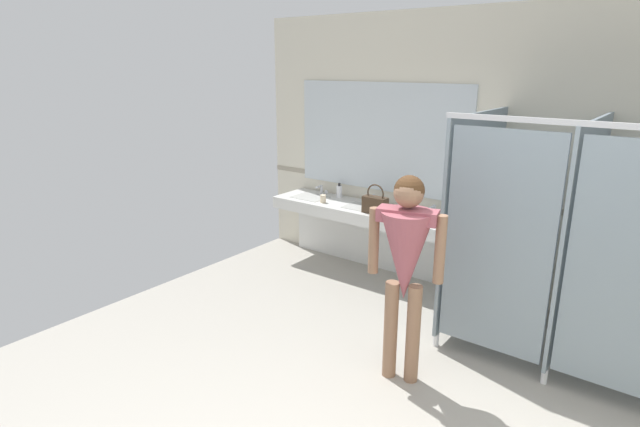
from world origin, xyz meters
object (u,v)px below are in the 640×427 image
person_standing (406,255)px  soap_dispenser (339,191)px  handbag (375,204)px  paper_cup (323,199)px

person_standing → soap_dispenser: (-1.90, 1.83, -0.15)m
handbag → soap_dispenser: handbag is taller
paper_cup → soap_dispenser: bearing=87.2°
soap_dispenser → paper_cup: size_ratio=1.98×
soap_dispenser → paper_cup: soap_dispenser is taller
handbag → person_standing: bearing=-51.9°
handbag → soap_dispenser: 0.79m
paper_cup → person_standing: bearing=-38.3°
person_standing → paper_cup: bearing=141.7°
person_standing → handbag: bearing=128.1°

